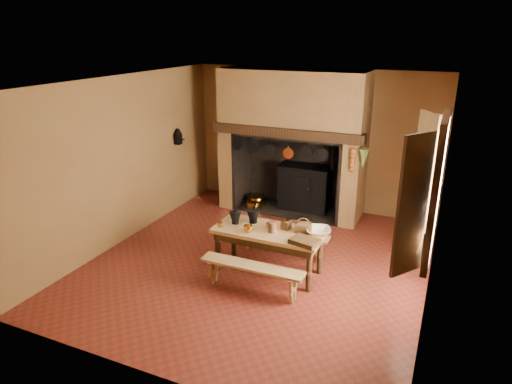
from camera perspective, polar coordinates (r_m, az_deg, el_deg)
floor at (r=7.32m, az=0.40°, el=-8.78°), size 5.50×5.50×0.00m
ceiling at (r=6.47m, az=0.46°, el=13.58°), size 5.50×5.50×0.00m
back_wall at (r=9.26m, az=7.23°, el=6.50°), size 5.00×0.02×2.80m
wall_left at (r=8.05m, az=-16.18°, el=3.85°), size 0.02×5.50×2.80m
wall_right at (r=6.27m, az=21.92°, el=-1.26°), size 0.02×5.50×2.80m
wall_front at (r=4.56m, az=-13.53°, el=-8.15°), size 5.00×0.02×2.80m
chimney_breast at (r=8.86m, az=4.63°, el=8.71°), size 2.95×0.96×2.80m
iron_range at (r=9.25m, az=6.19°, el=0.61°), size 1.12×0.55×1.60m
hearth_pans at (r=9.51m, az=-0.10°, el=-1.22°), size 0.51×0.62×0.20m
hanging_pans at (r=8.51m, az=3.17°, el=5.17°), size 1.92×0.29×0.27m
onion_string at (r=8.14m, az=11.98°, el=3.88°), size 0.12×0.10×0.46m
herb_bunch at (r=8.10m, az=13.25°, el=4.06°), size 0.20×0.20×0.35m
window at (r=5.80m, az=20.60°, el=0.41°), size 0.39×1.75×1.76m
wall_coffee_mill at (r=9.18m, az=-9.73°, el=6.99°), size 0.23×0.16×0.31m
work_table at (r=6.79m, az=1.60°, el=-5.58°), size 1.62×0.72×0.70m
bench_front at (r=6.42m, az=-0.52°, el=-9.94°), size 1.50×0.26×0.42m
bench_back at (r=7.43m, az=3.38°, el=-5.63°), size 1.51×0.26×0.42m
mortar_large at (r=6.94m, az=-0.35°, el=-2.93°), size 0.21×0.21×0.36m
mortar_small at (r=6.92m, az=-2.61°, el=-3.17°), size 0.18×0.18×0.31m
coffee_grinder at (r=6.75m, az=3.78°, el=-4.09°), size 0.17×0.14×0.19m
brass_mug_a at (r=6.84m, az=-4.47°, el=-4.06°), size 0.09×0.09×0.08m
brass_mug_b at (r=6.79m, az=1.55°, el=-4.18°), size 0.07×0.07×0.08m
mixing_bowl at (r=6.64m, az=7.79°, el=-4.89°), size 0.46×0.46×0.09m
stoneware_crock at (r=6.64m, az=2.05°, el=-4.36°), size 0.14×0.14×0.17m
glass_jar at (r=6.63m, az=5.70°, el=-4.67°), size 0.09×0.09×0.12m
wicker_basket at (r=6.67m, az=5.93°, el=-4.42°), size 0.26×0.21×0.23m
wooden_tray at (r=6.34m, az=6.13°, el=-6.17°), size 0.44×0.36×0.07m
brass_cup at (r=6.65m, az=-0.98°, el=-4.59°), size 0.14×0.14×0.11m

